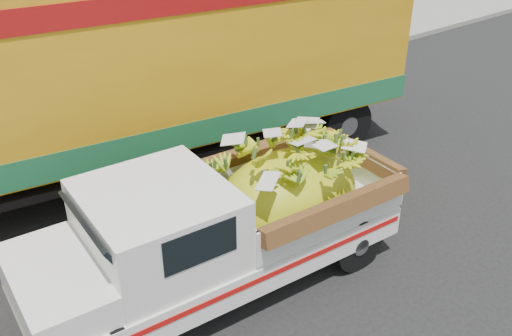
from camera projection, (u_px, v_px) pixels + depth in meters
ground at (203, 300)px, 7.63m from camera, size 100.00×100.00×0.00m
curb at (42, 137)px, 11.81m from camera, size 60.00×0.25×0.15m
sidewalk at (10, 105)px, 13.26m from camera, size 60.00×4.00×0.14m
pickup_truck at (240, 217)px, 7.64m from camera, size 5.18×2.16×1.78m
semi_trailer at (82, 73)px, 9.20m from camera, size 12.06×4.18×3.80m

